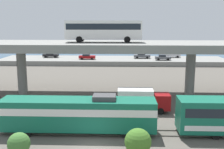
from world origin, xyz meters
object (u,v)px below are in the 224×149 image
parked_car_0 (51,55)px  parked_car_4 (163,57)px  train_locomotive (71,113)px  parked_car_3 (142,56)px  transit_bus_on_overpass (104,29)px  service_truck_west (142,100)px  parked_car_1 (87,57)px  parked_car_2 (173,55)px

parked_car_0 → parked_car_4: (31.94, -4.46, -0.00)m
parked_car_0 → parked_car_4: bearing=-8.0°
train_locomotive → parked_car_3: train_locomotive is taller
parked_car_0 → parked_car_4: size_ratio=1.08×
transit_bus_on_overpass → parked_car_3: bearing=-103.6°
service_truck_west → parked_car_1: size_ratio=1.51×
service_truck_west → transit_bus_on_overpass: bearing=122.0°
train_locomotive → parked_car_3: size_ratio=3.79×
parked_car_1 → parked_car_2: same height
transit_bus_on_overpass → parked_car_4: 35.58m
train_locomotive → parked_car_4: bearing=-108.9°
service_truck_west → parked_car_2: service_truck_west is taller
train_locomotive → parked_car_0: train_locomotive is taller
train_locomotive → parked_car_3: (11.00, 51.50, -0.11)m
parked_car_4 → service_truck_west: bearing=-101.6°
train_locomotive → parked_car_1: (-4.36, 48.66, -0.11)m
train_locomotive → parked_car_3: 52.66m
service_truck_west → parked_car_1: (-12.46, 41.37, 0.44)m
parked_car_2 → parked_car_4: (-3.70, -5.84, 0.00)m
train_locomotive → transit_bus_on_overpass: size_ratio=1.46×
parked_car_2 → parked_car_3: (-9.14, -2.26, 0.00)m
parked_car_1 → parked_car_4: (20.80, -0.75, -0.00)m
parked_car_4 → parked_car_2: bearing=57.7°
parked_car_0 → parked_car_1: (11.14, -3.72, 0.00)m
train_locomotive → parked_car_2: 57.41m
service_truck_west → parked_car_0: 50.89m
service_truck_west → parked_car_4: size_ratio=1.63×
service_truck_west → parked_car_4: bearing=78.4°
train_locomotive → parked_car_1: bearing=-84.9°
service_truck_west → parked_car_1: service_truck_west is taller
parked_car_1 → parked_car_4: bearing=-2.1°
parked_car_4 → parked_car_0: bearing=172.0°
train_locomotive → parked_car_4: (16.44, 47.91, -0.11)m
parked_car_1 → service_truck_west: bearing=-73.2°
parked_car_0 → parked_car_2: size_ratio=1.02×
parked_car_4 → train_locomotive: bearing=-108.9°
service_truck_west → parked_car_4: (8.34, 40.62, 0.44)m
service_truck_west → parked_car_1: bearing=106.8°
parked_car_3 → parked_car_0: bearing=178.1°
transit_bus_on_overpass → parked_car_2: bearing=-115.3°
parked_car_1 → parked_car_2: 25.03m
transit_bus_on_overpass → parked_car_1: bearing=-78.1°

